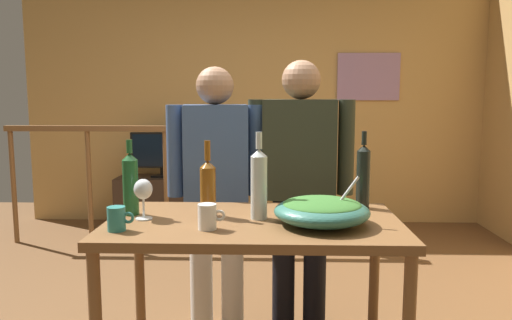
{
  "coord_description": "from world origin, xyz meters",
  "views": [
    {
      "loc": [
        0.18,
        -2.66,
        1.36
      ],
      "look_at": [
        0.11,
        -0.24,
        1.04
      ],
      "focal_mm": 34.56,
      "sensor_mm": 36.0,
      "label": 1
    }
  ],
  "objects_px": {
    "tv_console": "(162,202)",
    "wine_bottle_dark": "(363,176)",
    "mug_teal": "(117,219)",
    "stair_railing": "(222,168)",
    "wine_bottle_clear": "(259,183)",
    "salad_bowl": "(322,210)",
    "serving_table": "(254,240)",
    "wine_bottle_amber": "(208,187)",
    "wine_glass": "(143,191)",
    "person_standing_left": "(216,180)",
    "mug_white": "(208,217)",
    "person_standing_right": "(300,175)",
    "flat_screen_tv": "(160,151)",
    "wine_bottle_green": "(130,183)",
    "framed_picture": "(368,77)"
  },
  "relations": [
    {
      "from": "tv_console",
      "to": "wine_bottle_dark",
      "type": "bearing_deg",
      "value": -58.72
    },
    {
      "from": "wine_bottle_dark",
      "to": "mug_teal",
      "type": "xyz_separation_m",
      "value": [
        -1.06,
        -0.44,
        -0.11
      ]
    },
    {
      "from": "stair_railing",
      "to": "wine_bottle_clear",
      "type": "xyz_separation_m",
      "value": [
        0.39,
        -2.24,
        0.27
      ]
    },
    {
      "from": "wine_bottle_dark",
      "to": "salad_bowl",
      "type": "bearing_deg",
      "value": -125.83
    },
    {
      "from": "tv_console",
      "to": "salad_bowl",
      "type": "distance_m",
      "value": 3.24
    },
    {
      "from": "serving_table",
      "to": "wine_bottle_clear",
      "type": "distance_m",
      "value": 0.26
    },
    {
      "from": "stair_railing",
      "to": "salad_bowl",
      "type": "xyz_separation_m",
      "value": [
        0.66,
        -2.33,
        0.17
      ]
    },
    {
      "from": "wine_bottle_clear",
      "to": "wine_bottle_dark",
      "type": "relative_size",
      "value": 1.03
    },
    {
      "from": "wine_bottle_amber",
      "to": "wine_glass",
      "type": "bearing_deg",
      "value": -165.9
    },
    {
      "from": "wine_glass",
      "to": "salad_bowl",
      "type": "bearing_deg",
      "value": -4.76
    },
    {
      "from": "person_standing_left",
      "to": "serving_table",
      "type": "bearing_deg",
      "value": 103.63
    },
    {
      "from": "tv_console",
      "to": "wine_bottle_amber",
      "type": "bearing_deg",
      "value": -73.1
    },
    {
      "from": "wine_glass",
      "to": "wine_bottle_dark",
      "type": "distance_m",
      "value": 1.03
    },
    {
      "from": "mug_white",
      "to": "person_standing_right",
      "type": "xyz_separation_m",
      "value": [
        0.42,
        0.8,
        0.04
      ]
    },
    {
      "from": "serving_table",
      "to": "wine_bottle_amber",
      "type": "xyz_separation_m",
      "value": [
        -0.21,
        0.07,
        0.23
      ]
    },
    {
      "from": "stair_railing",
      "to": "person_standing_left",
      "type": "bearing_deg",
      "value": -85.3
    },
    {
      "from": "flat_screen_tv",
      "to": "person_standing_right",
      "type": "distance_m",
      "value": 2.5
    },
    {
      "from": "tv_console",
      "to": "wine_glass",
      "type": "distance_m",
      "value": 2.96
    },
    {
      "from": "wine_bottle_amber",
      "to": "tv_console",
      "type": "bearing_deg",
      "value": 106.9
    },
    {
      "from": "wine_glass",
      "to": "mug_white",
      "type": "distance_m",
      "value": 0.35
    },
    {
      "from": "wine_bottle_amber",
      "to": "wine_bottle_green",
      "type": "relative_size",
      "value": 1.0
    },
    {
      "from": "framed_picture",
      "to": "tv_console",
      "type": "xyz_separation_m",
      "value": [
        -2.12,
        -0.29,
        -1.28
      ]
    },
    {
      "from": "wine_bottle_clear",
      "to": "mug_white",
      "type": "bearing_deg",
      "value": -138.43
    },
    {
      "from": "tv_console",
      "to": "serving_table",
      "type": "height_order",
      "value": "serving_table"
    },
    {
      "from": "serving_table",
      "to": "person_standing_right",
      "type": "relative_size",
      "value": 0.83
    },
    {
      "from": "wine_bottle_green",
      "to": "person_standing_right",
      "type": "distance_m",
      "value": 0.98
    },
    {
      "from": "framed_picture",
      "to": "wine_bottle_clear",
      "type": "xyz_separation_m",
      "value": [
        -1.05,
        -3.09,
        -0.57
      ]
    },
    {
      "from": "wine_bottle_clear",
      "to": "mug_teal",
      "type": "bearing_deg",
      "value": -159.27
    },
    {
      "from": "mug_teal",
      "to": "serving_table",
      "type": "bearing_deg",
      "value": 19.24
    },
    {
      "from": "wine_bottle_amber",
      "to": "person_standing_right",
      "type": "relative_size",
      "value": 0.22
    },
    {
      "from": "person_standing_right",
      "to": "wine_glass",
      "type": "bearing_deg",
      "value": 48.48
    },
    {
      "from": "salad_bowl",
      "to": "serving_table",
      "type": "bearing_deg",
      "value": 167.28
    },
    {
      "from": "tv_console",
      "to": "wine_bottle_green",
      "type": "height_order",
      "value": "wine_bottle_green"
    },
    {
      "from": "framed_picture",
      "to": "salad_bowl",
      "type": "height_order",
      "value": "framed_picture"
    },
    {
      "from": "flat_screen_tv",
      "to": "wine_bottle_clear",
      "type": "bearing_deg",
      "value": -68.9
    },
    {
      "from": "flat_screen_tv",
      "to": "mug_white",
      "type": "distance_m",
      "value": 3.07
    },
    {
      "from": "wine_bottle_clear",
      "to": "person_standing_right",
      "type": "xyz_separation_m",
      "value": [
        0.22,
        0.62,
        -0.07
      ]
    },
    {
      "from": "salad_bowl",
      "to": "person_standing_right",
      "type": "distance_m",
      "value": 0.71
    },
    {
      "from": "wine_bottle_clear",
      "to": "mug_teal",
      "type": "relative_size",
      "value": 3.54
    },
    {
      "from": "framed_picture",
      "to": "wine_bottle_green",
      "type": "bearing_deg",
      "value": -118.43
    },
    {
      "from": "mug_white",
      "to": "person_standing_left",
      "type": "relative_size",
      "value": 0.07
    },
    {
      "from": "stair_railing",
      "to": "wine_bottle_dark",
      "type": "distance_m",
      "value": 2.22
    },
    {
      "from": "serving_table",
      "to": "stair_railing",
      "type": "bearing_deg",
      "value": 99.32
    },
    {
      "from": "tv_console",
      "to": "salad_bowl",
      "type": "bearing_deg",
      "value": -65.19
    },
    {
      "from": "stair_railing",
      "to": "wine_glass",
      "type": "distance_m",
      "value": 2.28
    },
    {
      "from": "wine_bottle_clear",
      "to": "wine_bottle_dark",
      "type": "height_order",
      "value": "wine_bottle_clear"
    },
    {
      "from": "serving_table",
      "to": "person_standing_left",
      "type": "bearing_deg",
      "value": 110.31
    },
    {
      "from": "framed_picture",
      "to": "mug_white",
      "type": "bearing_deg",
      "value": -111.05
    },
    {
      "from": "stair_railing",
      "to": "wine_bottle_amber",
      "type": "relative_size",
      "value": 8.49
    },
    {
      "from": "stair_railing",
      "to": "wine_bottle_green",
      "type": "bearing_deg",
      "value": -95.01
    }
  ]
}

